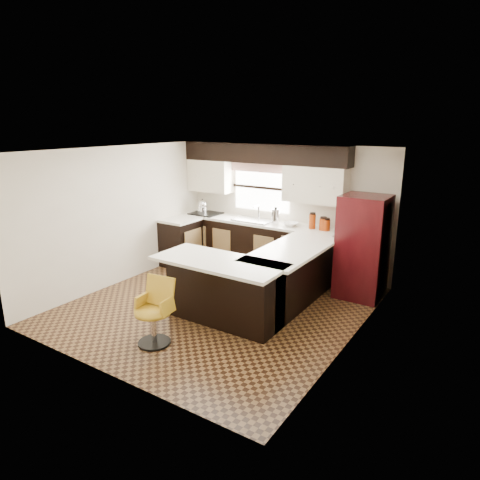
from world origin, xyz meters
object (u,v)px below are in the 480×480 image
Objects in this scene: peninsula_long at (288,278)px; refrigerator at (363,247)px; bar_chair at (153,313)px; peninsula_return at (224,292)px.

peninsula_long is 1.35m from refrigerator.
peninsula_long is 2.22m from bar_chair.
peninsula_return reaches higher than bar_chair.
peninsula_long is 2.24× the size of bar_chair.
refrigerator is (1.34, 1.97, 0.39)m from peninsula_return.
bar_chair is (-1.73, -3.02, -0.40)m from refrigerator.
peninsula_return is (-0.53, -0.97, 0.00)m from peninsula_long.
peninsula_long is at bearing -129.45° from refrigerator.
refrigerator reaches higher than peninsula_long.
peninsula_return is 1.89× the size of bar_chair.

